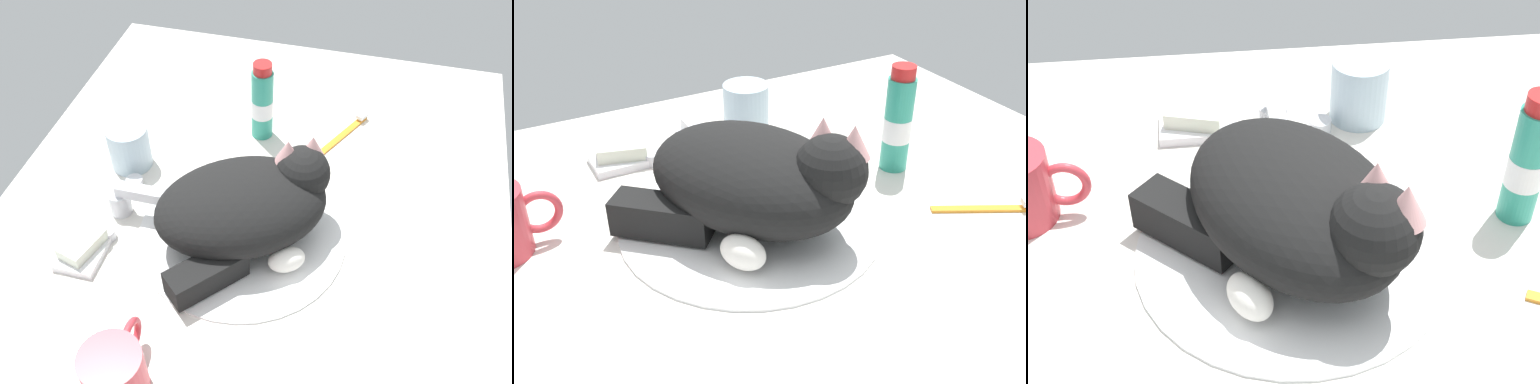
% 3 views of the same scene
% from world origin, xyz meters
% --- Properties ---
extents(ground_plane, '(1.10, 0.83, 0.03)m').
position_xyz_m(ground_plane, '(0.00, 0.00, -0.01)').
color(ground_plane, silver).
extents(sink_basin, '(0.33, 0.33, 0.01)m').
position_xyz_m(sink_basin, '(0.00, 0.00, 0.00)').
color(sink_basin, white).
rests_on(sink_basin, ground_plane).
extents(faucet, '(0.14, 0.10, 0.06)m').
position_xyz_m(faucet, '(0.00, 0.19, 0.03)').
color(faucet, silver).
rests_on(faucet, ground_plane).
extents(cat, '(0.31, 0.32, 0.15)m').
position_xyz_m(cat, '(0.00, -0.01, 0.07)').
color(cat, black).
rests_on(cat, sink_basin).
extents(rinse_cup, '(0.07, 0.07, 0.08)m').
position_xyz_m(rinse_cup, '(0.11, 0.23, 0.04)').
color(rinse_cup, silver).
rests_on(rinse_cup, ground_plane).
extents(soap_dish, '(0.09, 0.06, 0.01)m').
position_xyz_m(soap_dish, '(-0.09, 0.22, 0.01)').
color(soap_dish, white).
rests_on(soap_dish, ground_plane).
extents(soap_bar, '(0.08, 0.06, 0.02)m').
position_xyz_m(soap_bar, '(-0.09, 0.22, 0.02)').
color(soap_bar, silver).
rests_on(soap_bar, soap_dish).
extents(toothpaste_bottle, '(0.04, 0.04, 0.15)m').
position_xyz_m(toothpaste_bottle, '(0.24, 0.03, 0.07)').
color(toothpaste_bottle, teal).
rests_on(toothpaste_bottle, ground_plane).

